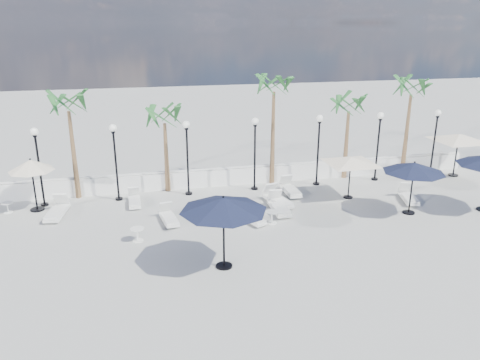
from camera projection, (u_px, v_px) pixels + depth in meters
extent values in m
plane|color=#A1A29C|center=(295.00, 242.00, 18.86)|extent=(100.00, 100.00, 0.00)
cube|color=silver|center=(250.00, 175.00, 25.64)|extent=(26.00, 0.30, 0.90)
cube|color=silver|center=(250.00, 166.00, 25.48)|extent=(26.00, 0.12, 0.08)
cylinder|color=black|center=(45.00, 205.00, 22.63)|extent=(0.36, 0.36, 0.10)
cylinder|color=black|center=(40.00, 171.00, 22.08)|extent=(0.10, 0.10, 3.50)
cylinder|color=black|center=(35.00, 136.00, 21.54)|extent=(0.18, 0.18, 0.10)
sphere|color=white|center=(34.00, 131.00, 21.47)|extent=(0.36, 0.36, 0.36)
cylinder|color=black|center=(119.00, 199.00, 23.37)|extent=(0.36, 0.36, 0.10)
cylinder|color=black|center=(116.00, 166.00, 22.82)|extent=(0.10, 0.10, 3.50)
cylinder|color=black|center=(113.00, 132.00, 22.28)|extent=(0.18, 0.18, 0.10)
sphere|color=white|center=(113.00, 128.00, 22.21)|extent=(0.36, 0.36, 0.36)
cylinder|color=black|center=(189.00, 193.00, 24.11)|extent=(0.36, 0.36, 0.10)
cylinder|color=black|center=(188.00, 162.00, 23.56)|extent=(0.10, 0.10, 3.50)
cylinder|color=black|center=(186.00, 129.00, 23.02)|extent=(0.18, 0.18, 0.10)
sphere|color=white|center=(186.00, 124.00, 22.95)|extent=(0.36, 0.36, 0.36)
cylinder|color=black|center=(254.00, 188.00, 24.85)|extent=(0.36, 0.36, 0.10)
cylinder|color=black|center=(255.00, 158.00, 24.30)|extent=(0.10, 0.10, 3.50)
cylinder|color=black|center=(255.00, 125.00, 23.76)|extent=(0.18, 0.18, 0.10)
sphere|color=white|center=(255.00, 121.00, 23.70)|extent=(0.36, 0.36, 0.36)
cylinder|color=black|center=(316.00, 183.00, 25.59)|extent=(0.36, 0.36, 0.10)
cylinder|color=black|center=(318.00, 154.00, 25.05)|extent=(0.10, 0.10, 3.50)
cylinder|color=black|center=(320.00, 122.00, 24.50)|extent=(0.18, 0.18, 0.10)
sphere|color=white|center=(320.00, 118.00, 24.44)|extent=(0.36, 0.36, 0.36)
cylinder|color=black|center=(375.00, 179.00, 26.33)|extent=(0.36, 0.36, 0.10)
cylinder|color=black|center=(377.00, 150.00, 25.79)|extent=(0.10, 0.10, 3.50)
cylinder|color=black|center=(380.00, 119.00, 25.24)|extent=(0.18, 0.18, 0.10)
sphere|color=white|center=(381.00, 116.00, 25.18)|extent=(0.36, 0.36, 0.36)
cylinder|color=black|center=(430.00, 175.00, 27.07)|extent=(0.36, 0.36, 0.10)
cylinder|color=black|center=(434.00, 146.00, 26.53)|extent=(0.10, 0.10, 3.50)
cylinder|color=black|center=(438.00, 117.00, 25.98)|extent=(0.18, 0.18, 0.10)
sphere|color=white|center=(438.00, 113.00, 25.92)|extent=(0.36, 0.36, 0.36)
cone|color=brown|center=(74.00, 156.00, 23.00)|extent=(0.28, 0.28, 4.40)
cone|color=brown|center=(166.00, 158.00, 24.08)|extent=(0.28, 0.28, 3.60)
cone|color=brown|center=(273.00, 139.00, 25.06)|extent=(0.28, 0.28, 5.00)
cone|color=brown|center=(346.00, 145.00, 26.16)|extent=(0.28, 0.28, 3.80)
cone|color=brown|center=(406.00, 135.00, 26.81)|extent=(0.28, 0.28, 4.60)
cube|color=silver|center=(57.00, 213.00, 21.33)|extent=(0.97, 2.10, 0.11)
cube|color=silver|center=(55.00, 213.00, 21.03)|extent=(0.83, 1.45, 0.11)
cube|color=silver|center=(61.00, 198.00, 21.97)|extent=(0.70, 0.57, 0.63)
cube|color=silver|center=(135.00, 202.00, 22.70)|extent=(0.61, 1.71, 0.09)
cube|color=silver|center=(135.00, 202.00, 22.45)|extent=(0.56, 1.16, 0.09)
cube|color=silver|center=(134.00, 191.00, 23.22)|extent=(0.54, 0.41, 0.53)
cube|color=silver|center=(169.00, 219.00, 20.70)|extent=(0.82, 1.81, 0.09)
cube|color=silver|center=(170.00, 219.00, 20.46)|extent=(0.71, 1.25, 0.09)
cube|color=silver|center=(165.00, 206.00, 21.22)|extent=(0.60, 0.49, 0.55)
cube|color=silver|center=(251.00, 219.00, 20.72)|extent=(1.17, 1.70, 0.09)
cube|color=silver|center=(254.00, 219.00, 20.52)|extent=(0.92, 1.21, 0.09)
cube|color=silver|center=(242.00, 208.00, 21.11)|extent=(0.62, 0.56, 0.51)
cube|color=silver|center=(278.00, 201.00, 22.73)|extent=(1.11, 2.14, 0.11)
cube|color=silver|center=(281.00, 201.00, 22.46)|extent=(0.93, 1.49, 0.11)
cube|color=silver|center=(270.00, 188.00, 23.31)|extent=(0.73, 0.61, 0.64)
cube|color=silver|center=(279.00, 208.00, 21.84)|extent=(0.74, 2.05, 0.11)
cube|color=silver|center=(281.00, 208.00, 21.55)|extent=(0.68, 1.39, 0.11)
cube|color=silver|center=(275.00, 194.00, 22.48)|extent=(0.65, 0.50, 0.63)
cube|color=silver|center=(290.00, 191.00, 24.13)|extent=(0.65, 1.94, 0.10)
cube|color=silver|center=(292.00, 191.00, 23.85)|extent=(0.61, 1.31, 0.10)
cube|color=silver|center=(286.00, 179.00, 24.73)|extent=(0.61, 0.46, 0.61)
cube|color=silver|center=(408.00, 198.00, 23.15)|extent=(1.09, 1.91, 0.10)
cube|color=silver|center=(410.00, 198.00, 22.88)|extent=(0.89, 1.34, 0.10)
cube|color=silver|center=(405.00, 187.00, 23.73)|extent=(0.67, 0.57, 0.57)
cylinder|color=silver|center=(9.00, 212.00, 21.78)|extent=(0.40, 0.40, 0.03)
cylinder|color=silver|center=(8.00, 208.00, 21.71)|extent=(0.06, 0.06, 0.48)
cylinder|color=silver|center=(7.00, 203.00, 21.63)|extent=(0.51, 0.51, 0.03)
cylinder|color=silver|center=(138.00, 240.00, 18.96)|extent=(0.44, 0.44, 0.03)
cylinder|color=silver|center=(138.00, 235.00, 18.89)|extent=(0.07, 0.07, 0.52)
cylinder|color=silver|center=(137.00, 229.00, 18.80)|extent=(0.57, 0.57, 0.03)
cylinder|color=silver|center=(272.00, 223.00, 20.62)|extent=(0.45, 0.45, 0.03)
cylinder|color=silver|center=(272.00, 218.00, 20.54)|extent=(0.07, 0.07, 0.54)
cylinder|color=silver|center=(272.00, 212.00, 20.45)|extent=(0.58, 0.58, 0.03)
cylinder|color=black|center=(224.00, 266.00, 16.95)|extent=(0.60, 0.60, 0.06)
cylinder|color=black|center=(224.00, 234.00, 16.54)|extent=(0.08, 0.08, 2.63)
cone|color=black|center=(223.00, 204.00, 16.18)|extent=(3.12, 3.12, 0.48)
sphere|color=black|center=(223.00, 197.00, 16.10)|extent=(0.09, 0.09, 0.09)
cylinder|color=black|center=(409.00, 212.00, 21.74)|extent=(0.56, 0.56, 0.06)
cylinder|color=black|center=(411.00, 189.00, 21.36)|extent=(0.07, 0.07, 2.40)
cone|color=black|center=(414.00, 167.00, 21.04)|extent=(2.80, 2.80, 0.45)
sphere|color=black|center=(415.00, 162.00, 20.96)|extent=(0.08, 0.08, 0.08)
cylinder|color=black|center=(348.00, 197.00, 23.65)|extent=(0.48, 0.48, 0.06)
cylinder|color=black|center=(349.00, 178.00, 23.32)|extent=(0.06, 0.06, 2.11)
pyramid|color=beige|center=(351.00, 157.00, 22.98)|extent=(4.67, 4.67, 0.32)
cylinder|color=black|center=(453.00, 175.00, 27.08)|extent=(0.56, 0.56, 0.06)
cylinder|color=black|center=(456.00, 155.00, 26.70)|extent=(0.08, 0.08, 2.42)
pyramid|color=beige|center=(459.00, 134.00, 26.30)|extent=(5.27, 5.27, 0.38)
cylinder|color=black|center=(37.00, 209.00, 22.09)|extent=(0.64, 0.64, 0.07)
cylinder|color=black|center=(34.00, 186.00, 21.72)|extent=(0.08, 0.08, 2.41)
cone|color=beige|center=(31.00, 165.00, 21.40)|extent=(2.07, 2.07, 0.52)
sphere|color=black|center=(30.00, 159.00, 21.30)|extent=(0.09, 0.09, 0.09)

